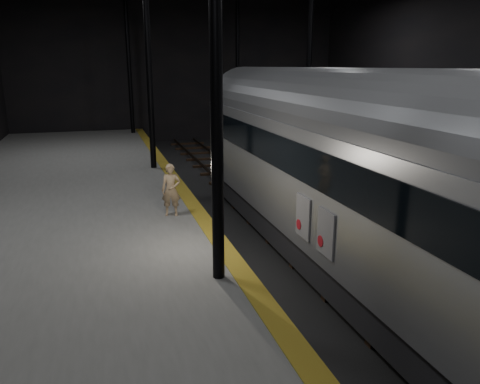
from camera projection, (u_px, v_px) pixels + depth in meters
name	position (u px, v px, depth m)	size (l,w,h in m)	color
ground	(301.00, 239.00, 15.40)	(44.00, 44.00, 0.00)	black
platform_left	(57.00, 250.00, 13.17)	(9.00, 43.80, 1.00)	#585855
tactile_strip	(204.00, 219.00, 14.23)	(0.50, 43.80, 0.01)	brown
track	(301.00, 237.00, 15.39)	(2.40, 43.00, 0.24)	#3F3328
train	(364.00, 174.00, 11.39)	(3.00, 20.04, 5.36)	#97999E
woman	(171.00, 190.00, 14.44)	(0.59, 0.39, 1.63)	tan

